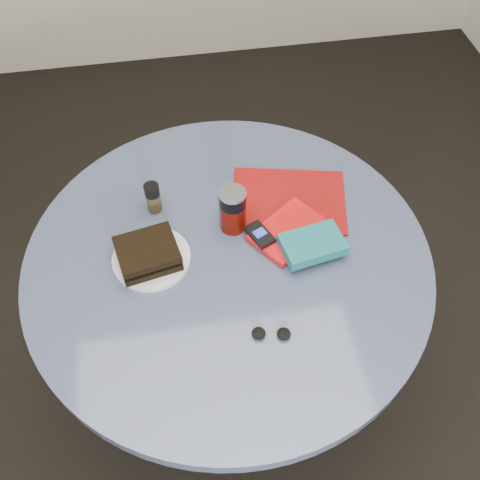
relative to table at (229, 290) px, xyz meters
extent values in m
plane|color=black|center=(0.00, 0.00, -0.59)|extent=(4.00, 4.00, 0.00)
cylinder|color=black|center=(0.00, 0.00, -0.57)|extent=(0.48, 0.48, 0.03)
cylinder|color=black|center=(0.00, 0.00, -0.22)|extent=(0.11, 0.11, 0.68)
cylinder|color=#3C4663|center=(0.00, 0.00, 0.14)|extent=(1.00, 1.00, 0.04)
cylinder|color=white|center=(-0.19, 0.01, 0.17)|extent=(0.24, 0.24, 0.01)
cube|color=black|center=(-0.19, 0.01, 0.19)|extent=(0.16, 0.14, 0.02)
cube|color=#3B2616|center=(-0.19, 0.01, 0.20)|extent=(0.14, 0.12, 0.01)
cube|color=black|center=(-0.19, 0.01, 0.22)|extent=(0.16, 0.14, 0.02)
cylinder|color=#5A0D04|center=(0.03, 0.09, 0.21)|extent=(0.08, 0.08, 0.08)
cylinder|color=black|center=(0.03, 0.09, 0.27)|extent=(0.08, 0.08, 0.03)
cylinder|color=silver|center=(0.03, 0.09, 0.29)|extent=(0.08, 0.08, 0.01)
cylinder|color=#42371C|center=(-0.17, 0.18, 0.19)|extent=(0.04, 0.04, 0.06)
cylinder|color=black|center=(-0.17, 0.18, 0.24)|extent=(0.04, 0.04, 0.03)
cube|color=maroon|center=(0.19, 0.15, 0.17)|extent=(0.34, 0.29, 0.01)
cube|color=red|center=(0.16, 0.04, 0.18)|extent=(0.22, 0.21, 0.02)
cube|color=#165F69|center=(0.20, -0.03, 0.20)|extent=(0.16, 0.12, 0.03)
cube|color=black|center=(0.08, 0.03, 0.19)|extent=(0.07, 0.09, 0.01)
cube|color=#2235AD|center=(0.08, 0.03, 0.20)|extent=(0.04, 0.03, 0.00)
ellipsoid|color=black|center=(0.03, -0.23, 0.17)|extent=(0.04, 0.04, 0.02)
ellipsoid|color=black|center=(0.09, -0.24, 0.17)|extent=(0.04, 0.04, 0.02)
camera|label=1|loc=(-0.10, -0.77, 1.23)|focal=40.00mm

